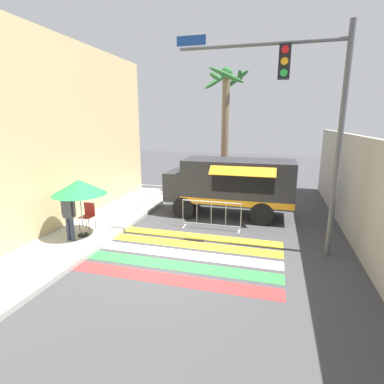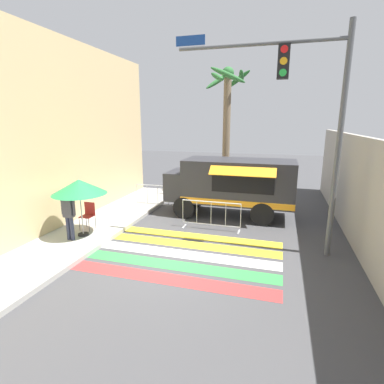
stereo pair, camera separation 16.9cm
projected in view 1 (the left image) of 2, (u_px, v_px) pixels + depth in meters
name	position (u px, v px, depth m)	size (l,w,h in m)	color
ground_plane	(174.00, 257.00, 9.03)	(60.00, 60.00, 0.00)	#424244
sidewalk_left	(45.00, 239.00, 10.23)	(4.40, 16.00, 0.14)	#A8A59E
building_left_facade	(27.00, 137.00, 9.50)	(0.25, 16.00, 6.98)	#DBBC84
concrete_wall_right	(356.00, 190.00, 10.02)	(0.20, 16.00, 3.53)	#A39E93
crosswalk_painted	(177.00, 253.00, 9.28)	(6.40, 3.60, 0.01)	red
food_truck	(228.00, 182.00, 12.70)	(5.32, 2.46, 2.44)	#2D2D33
traffic_signal_pole	(307.00, 104.00, 8.45)	(4.89, 0.29, 6.59)	#515456
patio_umbrella	(79.00, 187.00, 9.92)	(1.80, 1.80, 1.97)	black
folding_chair	(88.00, 214.00, 10.83)	(0.42, 0.42, 0.97)	#4C4C51
vendor_person	(69.00, 213.00, 9.70)	(0.53, 0.22, 1.69)	#2D3347
barricade_front	(211.00, 215.00, 11.21)	(2.24, 0.44, 1.10)	#B7BABF
barricade_side	(157.00, 197.00, 13.97)	(2.17, 0.44, 1.10)	#B7BABF
palm_tree	(226.00, 113.00, 15.30)	(2.38, 2.38, 6.61)	#7A664C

